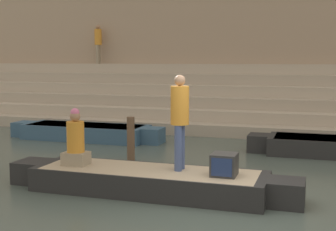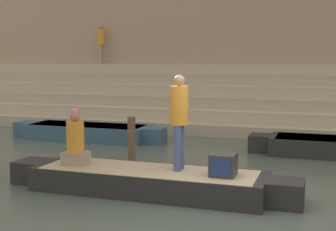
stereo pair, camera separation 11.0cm
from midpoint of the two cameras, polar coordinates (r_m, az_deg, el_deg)
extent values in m
plane|color=#47544C|center=(8.19, 7.05, -11.22)|extent=(120.00, 120.00, 0.00)
cube|color=tan|center=(17.08, 12.95, -1.20)|extent=(36.00, 4.17, 0.39)
cube|color=#B2A28D|center=(17.37, 13.08, 0.23)|extent=(36.00, 3.47, 0.39)
cube|color=tan|center=(17.68, 13.22, 1.62)|extent=(36.00, 2.78, 0.39)
cube|color=#B2A28D|center=(17.99, 13.34, 2.96)|extent=(36.00, 2.08, 0.39)
cube|color=tan|center=(18.32, 13.47, 4.25)|extent=(36.00, 1.39, 0.39)
cube|color=#B2A28D|center=(18.65, 13.59, 5.49)|extent=(36.00, 0.69, 0.39)
cube|color=tan|center=(19.62, 13.93, 9.82)|extent=(34.20, 1.20, 7.24)
cube|color=brown|center=(19.10, 13.51, -0.06)|extent=(34.20, 0.12, 0.60)
cube|color=black|center=(9.02, -2.73, -7.98)|extent=(4.49, 1.29, 0.45)
cube|color=tan|center=(8.98, -2.73, -6.75)|extent=(4.13, 1.19, 0.05)
cube|color=black|center=(8.49, 13.87, -9.13)|extent=(0.63, 0.71, 0.45)
cube|color=black|center=(10.19, -16.41, -6.53)|extent=(0.63, 0.71, 0.45)
cylinder|color=olive|center=(9.91, -4.86, -5.91)|extent=(2.68, 0.04, 0.04)
cylinder|color=#3D4C75|center=(8.94, 1.25, -3.78)|extent=(0.15, 0.15, 0.87)
cylinder|color=#3D4C75|center=(8.76, 0.89, -4.00)|extent=(0.15, 0.15, 0.87)
cylinder|color=orange|center=(8.74, 1.09, 1.25)|extent=(0.35, 0.35, 0.72)
sphere|color=#9E7556|center=(8.70, 1.09, 4.30)|extent=(0.21, 0.21, 0.21)
cube|color=gray|center=(9.53, -11.47, -5.14)|extent=(0.49, 0.38, 0.25)
cylinder|color=orange|center=(9.45, -11.54, -2.56)|extent=(0.35, 0.35, 0.62)
sphere|color=#9E7556|center=(9.39, -11.60, -0.09)|extent=(0.21, 0.21, 0.21)
sphere|color=pink|center=(9.39, -11.61, 0.35)|extent=(0.18, 0.18, 0.18)
cube|color=#2D2D2D|center=(8.52, 6.51, -5.96)|extent=(0.45, 0.47, 0.40)
cube|color=navy|center=(8.29, 6.17, -6.31)|extent=(0.37, 0.02, 0.32)
cube|color=#33516B|center=(15.13, -10.20, -2.00)|extent=(4.01, 1.33, 0.47)
cube|color=#2D2D2D|center=(15.10, -10.22, -1.21)|extent=(3.69, 1.23, 0.05)
cube|color=#33516B|center=(14.20, -2.04, -2.47)|extent=(0.56, 0.73, 0.47)
cube|color=#33516B|center=(16.32, -17.29, -1.56)|extent=(0.56, 0.73, 0.47)
cube|color=black|center=(13.21, 10.76, -3.29)|extent=(0.56, 0.73, 0.47)
cylinder|color=brown|center=(11.68, -4.83, -2.91)|extent=(0.19, 0.19, 1.12)
cylinder|color=gray|center=(20.86, -8.53, 7.38)|extent=(0.13, 0.13, 0.81)
cylinder|color=gray|center=(20.70, -8.74, 7.39)|extent=(0.13, 0.13, 0.81)
cylinder|color=orange|center=(20.80, -8.67, 9.44)|extent=(0.31, 0.31, 0.68)
sphere|color=#9E7556|center=(20.83, -8.69, 10.63)|extent=(0.19, 0.19, 0.19)
camera|label=1|loc=(0.05, -90.32, -0.04)|focal=50.00mm
camera|label=2|loc=(0.05, 89.68, 0.04)|focal=50.00mm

